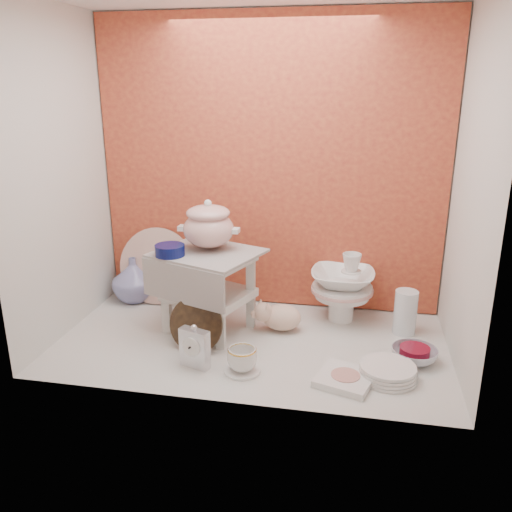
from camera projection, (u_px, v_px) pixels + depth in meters
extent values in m
plane|color=silver|center=(251.00, 342.00, 2.49)|extent=(1.80, 1.80, 0.00)
cube|color=#CD6033|center=(270.00, 166.00, 2.72)|extent=(1.80, 0.06, 1.50)
cube|color=silver|center=(57.00, 177.00, 2.42)|extent=(0.06, 1.00, 1.50)
cube|color=silver|center=(474.00, 191.00, 2.09)|extent=(0.06, 1.00, 1.50)
cylinder|color=#091049|center=(170.00, 250.00, 2.43)|extent=(0.15, 0.15, 0.05)
imported|color=silver|center=(134.00, 279.00, 2.93)|extent=(0.30, 0.30, 0.25)
cube|color=silver|center=(195.00, 346.00, 2.24)|extent=(0.14, 0.09, 0.19)
ellipsoid|color=beige|center=(282.00, 317.00, 2.58)|extent=(0.25, 0.18, 0.14)
cylinder|color=white|center=(242.00, 371.00, 2.23)|extent=(0.18, 0.18, 0.01)
imported|color=white|center=(242.00, 359.00, 2.21)|extent=(0.13, 0.13, 0.10)
cube|color=white|center=(345.00, 379.00, 2.15)|extent=(0.27, 0.27, 0.03)
cylinder|color=white|center=(388.00, 372.00, 2.17)|extent=(0.29, 0.29, 0.06)
imported|color=silver|center=(414.00, 355.00, 2.30)|extent=(0.22, 0.22, 0.06)
cylinder|color=silver|center=(405.00, 312.00, 2.54)|extent=(0.14, 0.14, 0.22)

